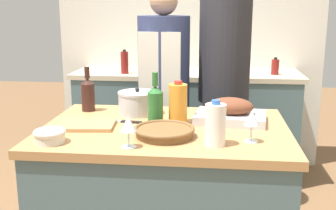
{
  "coord_description": "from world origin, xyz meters",
  "views": [
    {
      "loc": [
        0.23,
        -1.99,
        1.49
      ],
      "look_at": [
        0.0,
        0.13,
        0.99
      ],
      "focal_mm": 45.0,
      "sensor_mm": 36.0,
      "label": 1
    }
  ],
  "objects_px": {
    "cutting_board": "(87,125)",
    "juice_jug": "(178,104)",
    "wine_bottle_dark": "(88,94)",
    "mixing_bowl": "(50,136)",
    "wine_bottle_green": "(155,104)",
    "person_cook_aproned": "(164,94)",
    "wine_glass_right": "(128,125)",
    "stand_mixer": "(154,55)",
    "wicker_basket": "(164,131)",
    "stock_pot": "(138,103)",
    "person_cook_guest": "(224,82)",
    "knife_chef": "(117,121)",
    "roasting_pan": "(231,113)",
    "wine_glass_left": "(252,119)",
    "milk_jug": "(215,125)",
    "condiment_bottle_short": "(125,62)",
    "condiment_bottle_tall": "(275,67)"
  },
  "relations": [
    {
      "from": "stand_mixer",
      "to": "condiment_bottle_tall",
      "type": "xyz_separation_m",
      "value": [
        1.02,
        -0.07,
        -0.08
      ]
    },
    {
      "from": "wine_glass_left",
      "to": "person_cook_guest",
      "type": "xyz_separation_m",
      "value": [
        -0.1,
        1.11,
        -0.04
      ]
    },
    {
      "from": "roasting_pan",
      "to": "wine_glass_left",
      "type": "height_order",
      "value": "wine_glass_left"
    },
    {
      "from": "wine_bottle_dark",
      "to": "roasting_pan",
      "type": "bearing_deg",
      "value": -10.55
    },
    {
      "from": "milk_jug",
      "to": "stand_mixer",
      "type": "bearing_deg",
      "value": 105.61
    },
    {
      "from": "cutting_board",
      "to": "person_cook_guest",
      "type": "height_order",
      "value": "person_cook_guest"
    },
    {
      "from": "roasting_pan",
      "to": "wine_bottle_green",
      "type": "bearing_deg",
      "value": -166.61
    },
    {
      "from": "stand_mixer",
      "to": "person_cook_guest",
      "type": "relative_size",
      "value": 0.2
    },
    {
      "from": "knife_chef",
      "to": "person_cook_aproned",
      "type": "xyz_separation_m",
      "value": [
        0.15,
        0.8,
        -0.02
      ]
    },
    {
      "from": "wine_bottle_green",
      "to": "person_cook_aproned",
      "type": "distance_m",
      "value": 0.83
    },
    {
      "from": "cutting_board",
      "to": "juice_jug",
      "type": "distance_m",
      "value": 0.47
    },
    {
      "from": "wine_bottle_dark",
      "to": "mixing_bowl",
      "type": "bearing_deg",
      "value": -90.01
    },
    {
      "from": "wine_bottle_dark",
      "to": "person_cook_guest",
      "type": "relative_size",
      "value": 0.14
    },
    {
      "from": "knife_chef",
      "to": "juice_jug",
      "type": "bearing_deg",
      "value": 1.43
    },
    {
      "from": "wine_glass_right",
      "to": "stand_mixer",
      "type": "distance_m",
      "value": 1.95
    },
    {
      "from": "person_cook_aproned",
      "to": "person_cook_guest",
      "type": "relative_size",
      "value": 0.92
    },
    {
      "from": "stand_mixer",
      "to": "roasting_pan",
      "type": "bearing_deg",
      "value": -67.97
    },
    {
      "from": "juice_jug",
      "to": "person_cook_guest",
      "type": "height_order",
      "value": "person_cook_guest"
    },
    {
      "from": "milk_jug",
      "to": "wine_bottle_dark",
      "type": "bearing_deg",
      "value": 143.29
    },
    {
      "from": "wine_bottle_dark",
      "to": "wine_bottle_green",
      "type": "bearing_deg",
      "value": -29.68
    },
    {
      "from": "roasting_pan",
      "to": "stock_pot",
      "type": "distance_m",
      "value": 0.52
    },
    {
      "from": "wine_glass_left",
      "to": "mixing_bowl",
      "type": "bearing_deg",
      "value": -172.98
    },
    {
      "from": "person_cook_aproned",
      "to": "stock_pot",
      "type": "bearing_deg",
      "value": -93.3
    },
    {
      "from": "mixing_bowl",
      "to": "roasting_pan",
      "type": "bearing_deg",
      "value": 28.46
    },
    {
      "from": "roasting_pan",
      "to": "wine_bottle_dark",
      "type": "height_order",
      "value": "wine_bottle_dark"
    },
    {
      "from": "wine_bottle_dark",
      "to": "knife_chef",
      "type": "bearing_deg",
      "value": -44.68
    },
    {
      "from": "cutting_board",
      "to": "knife_chef",
      "type": "relative_size",
      "value": 1.01
    },
    {
      "from": "cutting_board",
      "to": "person_cook_aproned",
      "type": "xyz_separation_m",
      "value": [
        0.28,
        0.91,
        -0.03
      ]
    },
    {
      "from": "cutting_board",
      "to": "juice_jug",
      "type": "xyz_separation_m",
      "value": [
        0.44,
        0.12,
        0.09
      ]
    },
    {
      "from": "roasting_pan",
      "to": "person_cook_guest",
      "type": "bearing_deg",
      "value": 91.35
    },
    {
      "from": "milk_jug",
      "to": "wine_glass_right",
      "type": "xyz_separation_m",
      "value": [
        -0.36,
        -0.07,
        0.01
      ]
    },
    {
      "from": "wine_glass_left",
      "to": "milk_jug",
      "type": "bearing_deg",
      "value": -158.29
    },
    {
      "from": "knife_chef",
      "to": "stand_mixer",
      "type": "height_order",
      "value": "stand_mixer"
    },
    {
      "from": "wine_glass_right",
      "to": "knife_chef",
      "type": "height_order",
      "value": "wine_glass_right"
    },
    {
      "from": "wine_bottle_green",
      "to": "juice_jug",
      "type": "bearing_deg",
      "value": 17.09
    },
    {
      "from": "juice_jug",
      "to": "stand_mixer",
      "type": "height_order",
      "value": "stand_mixer"
    },
    {
      "from": "cutting_board",
      "to": "wine_bottle_dark",
      "type": "bearing_deg",
      "value": 104.9
    },
    {
      "from": "wine_glass_right",
      "to": "person_cook_aproned",
      "type": "xyz_separation_m",
      "value": [
        0.01,
        1.19,
        -0.12
      ]
    },
    {
      "from": "milk_jug",
      "to": "wine_bottle_dark",
      "type": "distance_m",
      "value": 0.89
    },
    {
      "from": "wine_glass_right",
      "to": "person_cook_guest",
      "type": "height_order",
      "value": "person_cook_guest"
    },
    {
      "from": "wine_glass_right",
      "to": "condiment_bottle_tall",
      "type": "bearing_deg",
      "value": 65.5
    },
    {
      "from": "stock_pot",
      "to": "condiment_bottle_tall",
      "type": "xyz_separation_m",
      "value": [
        0.92,
        1.31,
        0.03
      ]
    },
    {
      "from": "stock_pot",
      "to": "person_cook_aproned",
      "type": "distance_m",
      "value": 0.63
    },
    {
      "from": "stock_pot",
      "to": "milk_jug",
      "type": "distance_m",
      "value": 0.65
    },
    {
      "from": "wicker_basket",
      "to": "mixing_bowl",
      "type": "bearing_deg",
      "value": -163.9
    },
    {
      "from": "mixing_bowl",
      "to": "wine_glass_right",
      "type": "relative_size",
      "value": 1.04
    },
    {
      "from": "wicker_basket",
      "to": "wine_bottle_green",
      "type": "xyz_separation_m",
      "value": [
        -0.07,
        0.2,
        0.08
      ]
    },
    {
      "from": "condiment_bottle_short",
      "to": "person_cook_aproned",
      "type": "bearing_deg",
      "value": -56.39
    },
    {
      "from": "wine_glass_right",
      "to": "stock_pot",
      "type": "bearing_deg",
      "value": 96.44
    },
    {
      "from": "wine_glass_right",
      "to": "mixing_bowl",
      "type": "bearing_deg",
      "value": 176.32
    }
  ]
}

